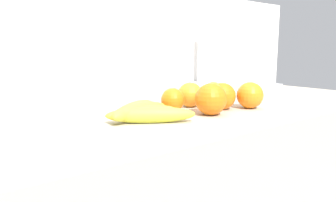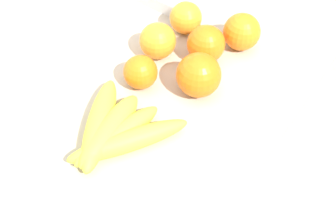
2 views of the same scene
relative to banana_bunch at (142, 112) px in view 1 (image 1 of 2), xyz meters
The scene contains 9 objects.
wall_back 0.52m from the banana_bunch, 78.24° to the left, with size 2.11×0.06×1.30m, color silver.
banana_bunch is the anchor object (origin of this frame).
orange_back_left 0.26m from the banana_bunch, ahead, with size 0.08×0.08×0.08m, color orange.
orange_right 0.13m from the banana_bunch, 18.99° to the left, with size 0.06×0.06×0.06m, color orange.
orange_front 0.31m from the banana_bunch, 12.40° to the left, with size 0.07×0.07×0.07m, color orange.
orange_center 0.18m from the banana_bunch, 16.33° to the right, with size 0.08×0.08×0.08m, color orange.
orange_back_right 0.34m from the banana_bunch, ahead, with size 0.08×0.08×0.08m, color orange.
orange_far_right 0.22m from the banana_bunch, 17.93° to the left, with size 0.07×0.07×0.07m, color orange.
sink_basin 0.60m from the banana_bunch, 26.77° to the left, with size 0.42×0.31×0.23m.
Camera 1 is at (-0.48, -0.71, 1.06)m, focal length 33.66 mm.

